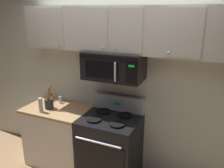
{
  "coord_description": "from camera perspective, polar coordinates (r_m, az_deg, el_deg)",
  "views": [
    {
      "loc": [
        1.14,
        -2.07,
        2.25
      ],
      "look_at": [
        0.0,
        0.49,
        1.35
      ],
      "focal_mm": 37.13,
      "sensor_mm": 36.0,
      "label": 1
    }
  ],
  "objects": [
    {
      "name": "spice_jar",
      "position": [
        3.72,
        -14.82,
        -3.14
      ],
      "size": [
        0.05,
        0.05,
        0.12
      ],
      "color": "#C64C19",
      "rests_on": "counter_segment"
    },
    {
      "name": "stove_range",
      "position": [
        3.27,
        -0.49,
        -15.22
      ],
      "size": [
        0.76,
        0.69,
        1.12
      ],
      "color": "black",
      "rests_on": "ground_plane"
    },
    {
      "name": "upper_cabinets",
      "position": [
        2.88,
        0.68,
        13.34
      ],
      "size": [
        2.5,
        0.36,
        0.55
      ],
      "color": "#BCB7AD"
    },
    {
      "name": "pepper_mill",
      "position": [
        3.34,
        -17.15,
        -4.98
      ],
      "size": [
        0.06,
        0.06,
        0.2
      ],
      "primitive_type": "cylinder",
      "color": "#B7B2A8",
      "rests_on": "counter_segment"
    },
    {
      "name": "utensil_crock_charcoal",
      "position": [
        3.43,
        -15.25,
        -4.45
      ],
      "size": [
        0.12,
        0.12,
        0.37
      ],
      "color": "#2D2D33",
      "rests_on": "counter_segment"
    },
    {
      "name": "salt_shaker",
      "position": [
        3.59,
        -12.64,
        -3.84
      ],
      "size": [
        0.04,
        0.04,
        0.1
      ],
      "color": "white",
      "rests_on": "counter_segment"
    },
    {
      "name": "counter_segment",
      "position": [
        3.66,
        -12.79,
        -12.11
      ],
      "size": [
        0.93,
        0.65,
        0.9
      ],
      "color": "white",
      "rests_on": "ground_plane"
    },
    {
      "name": "over_range_microwave",
      "position": [
        2.93,
        0.4,
        4.48
      ],
      "size": [
        0.76,
        0.43,
        0.35
      ],
      "color": "black"
    },
    {
      "name": "back_wall",
      "position": [
        3.21,
        2.18,
        1.5
      ],
      "size": [
        5.2,
        0.1,
        2.7
      ],
      "primitive_type": "cube",
      "color": "silver",
      "rests_on": "ground_plane"
    }
  ]
}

